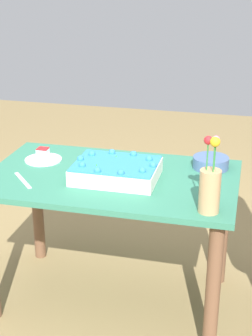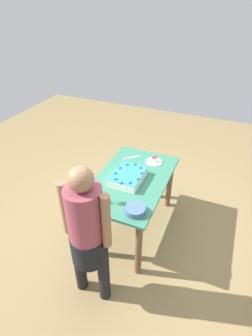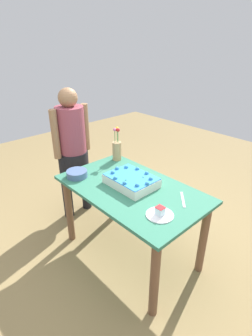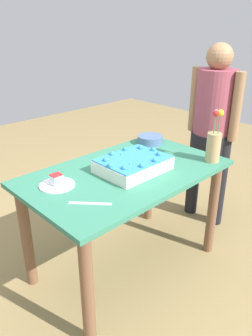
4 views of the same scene
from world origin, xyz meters
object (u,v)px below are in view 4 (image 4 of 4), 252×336
object	(u,v)px
sheet_cake	(133,164)
flower_vase	(214,144)
cake_knife	(90,203)
serving_plate_with_slice	(57,183)
person_standing	(212,126)
fruit_bowl	(150,140)

from	to	relation	value
sheet_cake	flower_vase	world-z (taller)	flower_vase
sheet_cake	cake_knife	world-z (taller)	sheet_cake
sheet_cake	serving_plate_with_slice	bearing A→B (deg)	-18.42
person_standing	flower_vase	bearing A→B (deg)	33.68
sheet_cake	flower_vase	distance (m)	0.57
flower_vase	fruit_bowl	xyz separation A→B (m)	(0.04, -0.53, -0.09)
person_standing	cake_knife	bearing A→B (deg)	6.57
fruit_bowl	person_standing	xyz separation A→B (m)	(-0.46, 0.25, 0.07)
cake_knife	flower_vase	world-z (taller)	flower_vase
sheet_cake	cake_knife	xyz separation A→B (m)	(0.46, 0.14, -0.04)
sheet_cake	serving_plate_with_slice	distance (m)	0.49
serving_plate_with_slice	cake_knife	size ratio (longest dim) A/B	0.91
cake_knife	serving_plate_with_slice	bearing A→B (deg)	-40.34
serving_plate_with_slice	fruit_bowl	distance (m)	0.93
serving_plate_with_slice	sheet_cake	bearing A→B (deg)	161.58
flower_vase	fruit_bowl	world-z (taller)	flower_vase
cake_knife	person_standing	bearing A→B (deg)	-125.73
cake_knife	person_standing	world-z (taller)	person_standing
sheet_cake	serving_plate_with_slice	size ratio (longest dim) A/B	2.06
fruit_bowl	cake_knife	bearing A→B (deg)	24.13
sheet_cake	flower_vase	bearing A→B (deg)	152.00
serving_plate_with_slice	person_standing	world-z (taller)	person_standing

